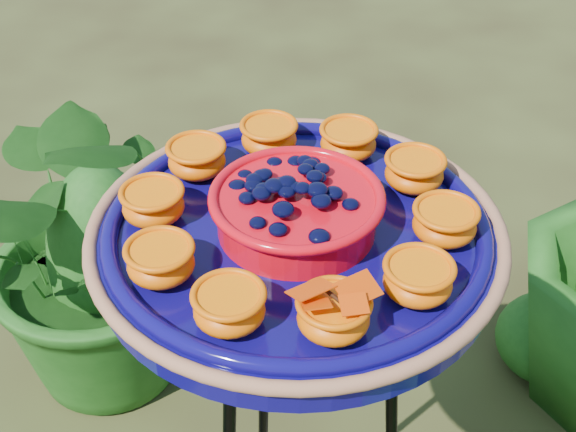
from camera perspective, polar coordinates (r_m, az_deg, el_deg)
The scene contains 2 objects.
feeder_dish at distance 0.97m, azimuth 0.61°, elevation -0.97°, with size 0.62×0.62×0.11m.
shrub_back_left at distance 1.93m, azimuth -13.00°, elevation -1.37°, with size 0.76×0.66×0.84m, color #1A4D14.
Camera 1 is at (-0.11, -0.81, 1.61)m, focal length 50.00 mm.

